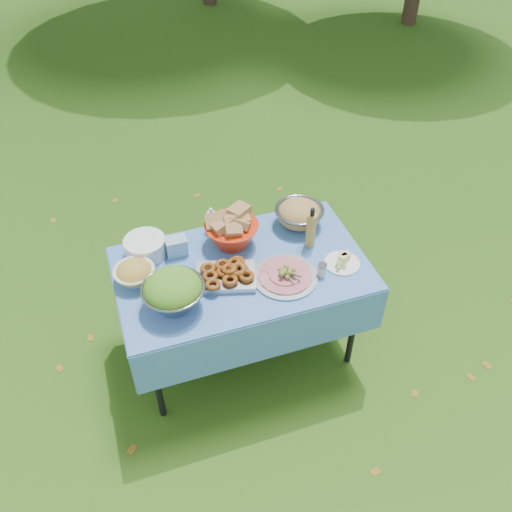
{
  "coord_description": "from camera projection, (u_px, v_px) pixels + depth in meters",
  "views": [
    {
      "loc": [
        -0.65,
        -2.18,
        2.96
      ],
      "look_at": [
        0.09,
        0.0,
        0.83
      ],
      "focal_mm": 38.0,
      "sensor_mm": 36.0,
      "label": 1
    }
  ],
  "objects": [
    {
      "name": "salad_bowl",
      "position": [
        173.0,
        291.0,
        2.87
      ],
      "size": [
        0.42,
        0.42,
        0.22
      ],
      "primitive_type": null,
      "rotation": [
        0.0,
        0.0,
        0.28
      ],
      "color": "gray",
      "rests_on": "picnic_table"
    },
    {
      "name": "shaker",
      "position": [
        322.0,
        270.0,
        3.09
      ],
      "size": [
        0.07,
        0.07,
        0.08
      ],
      "primitive_type": "cylinder",
      "rotation": [
        0.0,
        0.0,
        0.4
      ],
      "color": "silver",
      "rests_on": "picnic_table"
    },
    {
      "name": "charcuterie_platter",
      "position": [
        285.0,
        272.0,
        3.07
      ],
      "size": [
        0.47,
        0.47,
        0.09
      ],
      "primitive_type": "cylinder",
      "rotation": [
        0.0,
        0.0,
        -0.3
      ],
      "color": "#A8ACB0",
      "rests_on": "picnic_table"
    },
    {
      "name": "oil_bottle",
      "position": [
        311.0,
        227.0,
        3.22
      ],
      "size": [
        0.07,
        0.07,
        0.28
      ],
      "primitive_type": "cylinder",
      "rotation": [
        0.0,
        0.0,
        -0.08
      ],
      "color": "#AB8838",
      "rests_on": "picnic_table"
    },
    {
      "name": "bread_bowl",
      "position": [
        232.0,
        229.0,
        3.25
      ],
      "size": [
        0.44,
        0.44,
        0.22
      ],
      "primitive_type": null,
      "rotation": [
        0.0,
        0.0,
        0.43
      ],
      "color": "red",
      "rests_on": "picnic_table"
    },
    {
      "name": "pasta_bowl_steel",
      "position": [
        299.0,
        214.0,
        3.4
      ],
      "size": [
        0.35,
        0.35,
        0.16
      ],
      "primitive_type": null,
      "rotation": [
        0.0,
        0.0,
        -0.15
      ],
      "color": "gray",
      "rests_on": "picnic_table"
    },
    {
      "name": "pasta_bowl_white",
      "position": [
        134.0,
        273.0,
        3.04
      ],
      "size": [
        0.29,
        0.29,
        0.13
      ],
      "primitive_type": null,
      "rotation": [
        0.0,
        0.0,
        -0.31
      ],
      "color": "white",
      "rests_on": "picnic_table"
    },
    {
      "name": "cheese_plate",
      "position": [
        342.0,
        260.0,
        3.17
      ],
      "size": [
        0.27,
        0.27,
        0.06
      ],
      "primitive_type": "cylinder",
      "rotation": [
        0.0,
        0.0,
        -0.4
      ],
      "color": "white",
      "rests_on": "picnic_table"
    },
    {
      "name": "picnic_table",
      "position": [
        243.0,
        310.0,
        3.42
      ],
      "size": [
        1.46,
        0.86,
        0.76
      ],
      "primitive_type": "cube",
      "color": "#84C8FF",
      "rests_on": "ground"
    },
    {
      "name": "ground",
      "position": [
        244.0,
        348.0,
        3.68
      ],
      "size": [
        80.0,
        80.0,
        0.0
      ],
      "primitive_type": "plane",
      "color": "#153609",
      "rests_on": "ground"
    },
    {
      "name": "plate_stack",
      "position": [
        145.0,
        247.0,
        3.21
      ],
      "size": [
        0.28,
        0.28,
        0.11
      ],
      "primitive_type": "cylinder",
      "rotation": [
        0.0,
        0.0,
        0.15
      ],
      "color": "white",
      "rests_on": "picnic_table"
    },
    {
      "name": "fried_tray",
      "position": [
        226.0,
        275.0,
        3.06
      ],
      "size": [
        0.39,
        0.32,
        0.08
      ],
      "primitive_type": "cube",
      "rotation": [
        0.0,
        0.0,
        -0.28
      ],
      "color": "#B5B6BA",
      "rests_on": "picnic_table"
    },
    {
      "name": "wipes_box",
      "position": [
        176.0,
        246.0,
        3.21
      ],
      "size": [
        0.12,
        0.09,
        0.11
      ],
      "primitive_type": "cube",
      "rotation": [
        0.0,
        0.0,
        -0.0
      ],
      "color": "#83BDCC",
      "rests_on": "picnic_table"
    },
    {
      "name": "sanitizer_bottle",
      "position": [
        211.0,
        219.0,
        3.36
      ],
      "size": [
        0.08,
        0.08,
        0.16
      ],
      "primitive_type": "cylinder",
      "rotation": [
        0.0,
        0.0,
        0.43
      ],
      "color": "pink",
      "rests_on": "picnic_table"
    }
  ]
}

